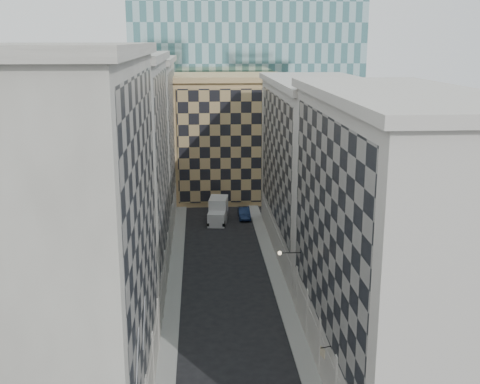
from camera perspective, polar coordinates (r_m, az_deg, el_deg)
name	(u,v)px	position (r m, az deg, el deg)	size (l,w,h in m)	color
sidewalk_west	(173,294)	(59.21, -6.33, -9.57)	(1.50, 100.00, 0.15)	gray
sidewalk_east	(281,291)	(59.66, 3.93, -9.33)	(1.50, 100.00, 0.15)	gray
bldg_left_a	(63,245)	(38.08, -16.45, -4.85)	(10.80, 22.80, 23.70)	gray
bldg_left_b	(113,174)	(59.09, -11.98, 1.65)	(10.80, 22.80, 22.70)	gray
bldg_left_c	(136,142)	(80.64, -9.88, 4.71)	(10.80, 22.80, 21.70)	gray
bldg_right_a	(392,239)	(43.55, 14.25, -4.38)	(10.80, 26.80, 20.70)	beige
bldg_right_b	(318,167)	(68.94, 7.37, 2.37)	(10.80, 28.80, 19.70)	beige
tan_block	(228,136)	(93.27, -1.13, 5.32)	(16.80, 14.80, 18.80)	tan
church_tower	(212,21)	(106.21, -2.69, 15.88)	(7.20, 7.20, 51.50)	#2E2A24
flagpoles_left	(141,340)	(34.24, -9.39, -13.64)	(0.10, 6.33, 2.33)	gray
bracket_lamp	(282,253)	(51.75, 3.99, -5.79)	(1.98, 0.36, 0.36)	black
box_truck	(218,212)	(81.17, -2.10, -1.87)	(3.07, 6.01, 3.16)	#BDBDBD
dark_car	(244,213)	(82.75, 0.38, -2.01)	(1.55, 4.43, 1.46)	#101D3C
shop_sign	(323,352)	(41.53, 7.87, -14.79)	(0.75, 0.66, 0.74)	black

